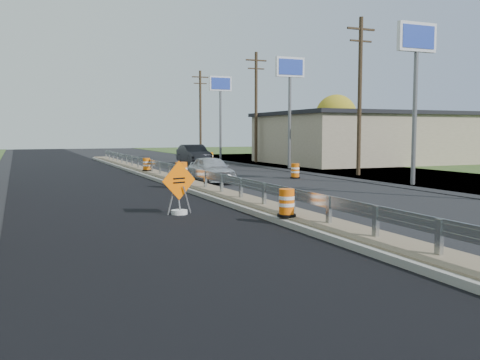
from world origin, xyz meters
name	(u,v)px	position (x,y,z in m)	size (l,w,h in m)	color
ground	(241,203)	(0.00, 0.00, 0.00)	(140.00, 140.00, 0.00)	black
milled_overlay	(85,184)	(-4.40, 10.00, 0.01)	(7.20, 120.00, 0.01)	black
median	(180,182)	(0.00, 8.00, 0.11)	(1.60, 55.00, 0.23)	gray
guardrail	(174,168)	(0.00, 9.00, 0.73)	(0.10, 46.15, 0.72)	silver
retail_building_near	(376,137)	(20.99, 20.00, 2.16)	(18.50, 12.50, 4.27)	tan
pylon_sign_south	(416,52)	(10.50, 3.00, 6.48)	(2.20, 0.30, 7.90)	slate
pylon_sign_mid	(290,77)	(10.50, 16.00, 6.48)	(2.20, 0.30, 7.90)	slate
pylon_sign_north	(220,91)	(10.50, 30.00, 6.48)	(2.20, 0.30, 7.90)	slate
utility_pole_smid	(360,93)	(11.50, 9.00, 4.93)	(1.90, 0.26, 9.40)	#473523
utility_pole_nmid	(256,105)	(11.50, 24.00, 4.93)	(1.90, 0.26, 9.40)	#473523
utility_pole_north	(200,111)	(11.50, 39.00, 4.93)	(1.90, 0.26, 9.40)	#473523
tree_far_yellow	(336,115)	(26.00, 34.00, 4.54)	(4.62, 4.62, 6.86)	#473523
caution_sign	(179,201)	(-2.85, -1.72, 0.44)	(1.19, 0.52, 1.72)	white
barrel_median_near	(287,203)	(-0.55, -4.65, 0.61)	(0.54, 0.54, 0.79)	black
barrel_median_mid	(181,173)	(-0.55, 5.82, 0.71)	(0.69, 0.69, 1.01)	black
barrel_median_far	(146,165)	(-0.18, 14.66, 0.61)	(0.54, 0.54, 0.79)	black
barrel_shoulder_near	(295,171)	(7.00, 8.70, 0.41)	(0.58, 0.58, 0.84)	black
barrel_shoulder_mid	(210,158)	(7.02, 23.23, 0.47)	(0.67, 0.67, 0.98)	black
barrel_shoulder_far	(192,156)	(7.67, 30.12, 0.38)	(0.54, 0.54, 0.80)	black
car_silver	(211,169)	(1.80, 8.26, 0.68)	(1.62, 4.02, 1.37)	silver
car_dark_mid	(194,154)	(5.78, 23.68, 0.80)	(1.69, 4.86, 1.60)	black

